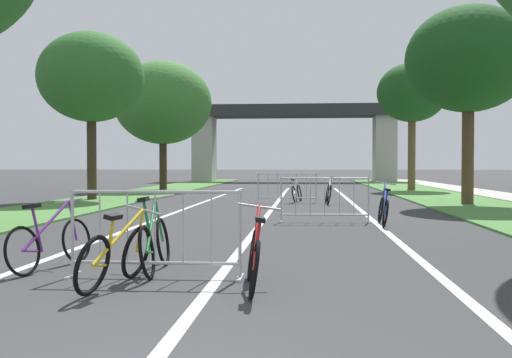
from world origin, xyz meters
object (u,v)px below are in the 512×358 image
(tree_left_cypress_far, at_px, (163,103))
(bicycle_red_1, at_px, (254,258))
(bicycle_purple_0, at_px, (51,242))
(bicycle_yellow_4, at_px, (117,255))
(crowd_barrier_third, at_px, (287,188))
(bicycle_white_3, at_px, (297,192))
(tree_left_maple_mid, at_px, (91,78))
(bicycle_blue_6, at_px, (383,210))
(tree_right_oak_near, at_px, (469,60))
(crowd_barrier_second, at_px, (325,200))
(tree_right_pine_near, at_px, (412,93))
(bicycle_green_2, at_px, (155,243))
(bicycle_silver_5, at_px, (329,193))
(crowd_barrier_nearest, at_px, (155,235))

(tree_left_cypress_far, distance_m, bicycle_red_1, 25.24)
(bicycle_purple_0, distance_m, bicycle_yellow_4, 1.60)
(crowd_barrier_third, height_order, bicycle_white_3, crowd_barrier_third)
(tree_left_maple_mid, xyz_separation_m, crowd_barrier_third, (7.36, -0.74, -4.10))
(tree_left_maple_mid, xyz_separation_m, bicycle_red_1, (7.48, -15.21, -4.26))
(tree_left_cypress_far, distance_m, crowd_barrier_third, 12.31)
(tree_left_maple_mid, bearing_deg, bicycle_red_1, -63.82)
(tree_left_cypress_far, relative_size, bicycle_blue_6, 4.01)
(tree_right_oak_near, height_order, bicycle_white_3, tree_right_oak_near)
(crowd_barrier_third, xyz_separation_m, bicycle_red_1, (0.12, -14.47, -0.17))
(tree_left_maple_mid, bearing_deg, tree_right_oak_near, -6.22)
(tree_left_maple_mid, xyz_separation_m, crowd_barrier_second, (8.47, -7.70, -4.10))
(tree_right_pine_near, distance_m, bicycle_white_3, 12.61)
(bicycle_blue_6, bearing_deg, bicycle_green_2, -118.99)
(tree_right_pine_near, bearing_deg, bicycle_purple_0, -110.08)
(bicycle_yellow_4, height_order, bicycle_silver_5, bicycle_silver_5)
(crowd_barrier_third, relative_size, bicycle_purple_0, 1.27)
(tree_left_cypress_far, relative_size, bicycle_green_2, 4.15)
(crowd_barrier_third, bearing_deg, bicycle_white_3, 50.39)
(bicycle_purple_0, bearing_deg, bicycle_white_3, 92.10)
(crowd_barrier_third, xyz_separation_m, bicycle_silver_5, (1.44, -0.56, -0.14))
(tree_right_pine_near, relative_size, bicycle_purple_0, 4.00)
(bicycle_white_3, xyz_separation_m, bicycle_blue_6, (2.06, -7.94, 0.00))
(bicycle_purple_0, relative_size, bicycle_yellow_4, 1.03)
(crowd_barrier_third, bearing_deg, tree_left_maple_mid, 174.24)
(crowd_barrier_nearest, height_order, crowd_barrier_second, same)
(bicycle_white_3, bearing_deg, bicycle_purple_0, -92.83)
(crowd_barrier_nearest, relative_size, bicycle_blue_6, 1.25)
(tree_right_oak_near, xyz_separation_m, bicycle_green_2, (-7.24, -12.83, -4.45))
(bicycle_green_2, xyz_separation_m, bicycle_white_3, (1.55, 13.95, -0.02))
(crowd_barrier_third, relative_size, bicycle_blue_6, 1.25)
(crowd_barrier_third, bearing_deg, bicycle_yellow_4, -95.52)
(crowd_barrier_third, bearing_deg, bicycle_blue_6, -72.38)
(tree_right_oak_near, xyz_separation_m, bicycle_silver_5, (-4.58, 0.16, -4.44))
(tree_left_cypress_far, height_order, bicycle_purple_0, tree_left_cypress_far)
(tree_left_cypress_far, distance_m, bicycle_blue_6, 19.75)
(crowd_barrier_nearest, xyz_separation_m, crowd_barrier_third, (1.12, 13.91, 0.00))
(crowd_barrier_second, height_order, bicycle_purple_0, crowd_barrier_second)
(tree_left_cypress_far, xyz_separation_m, bicycle_blue_6, (9.17, -16.97, -4.21))
(crowd_barrier_nearest, xyz_separation_m, bicycle_purple_0, (-1.50, 0.46, -0.16))
(tree_right_oak_near, relative_size, bicycle_white_3, 3.90)
(bicycle_yellow_4, distance_m, bicycle_silver_5, 14.22)
(tree_left_cypress_far, bearing_deg, bicycle_red_1, -73.91)
(crowd_barrier_nearest, distance_m, bicycle_purple_0, 1.58)
(tree_left_maple_mid, xyz_separation_m, bicycle_yellow_4, (5.96, -15.23, -4.26))
(crowd_barrier_nearest, height_order, bicycle_red_1, crowd_barrier_nearest)
(tree_right_pine_near, distance_m, bicycle_red_1, 26.17)
(bicycle_purple_0, bearing_deg, bicycle_green_2, 10.11)
(bicycle_purple_0, bearing_deg, tree_right_oak_near, 69.99)
(tree_left_cypress_far, bearing_deg, bicycle_silver_5, -50.59)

